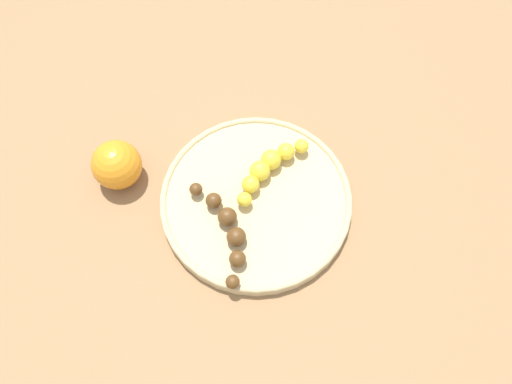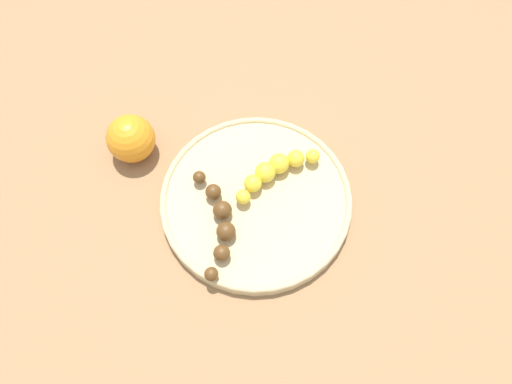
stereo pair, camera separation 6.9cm
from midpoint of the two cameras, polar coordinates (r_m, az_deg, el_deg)
The scene contains 5 objects.
ground_plane at distance 0.72m, azimuth 2.71°, elevation -1.60°, with size 2.40×2.40×0.00m, color #936D47.
fruit_bowl at distance 0.71m, azimuth 2.75°, elevation -1.19°, with size 0.29×0.29×0.02m.
banana_overripe at distance 0.67m, azimuth -1.71°, elevation -3.90°, with size 0.13×0.13×0.03m.
banana_yellow at distance 0.71m, azimuth 5.01°, elevation 2.37°, with size 0.07×0.14×0.03m.
orange_fruit at distance 0.75m, azimuth -12.52°, elevation 6.13°, with size 0.08×0.08×0.08m, color orange.
Camera 2 is at (-0.17, 0.24, 0.66)m, focal length 32.78 mm.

